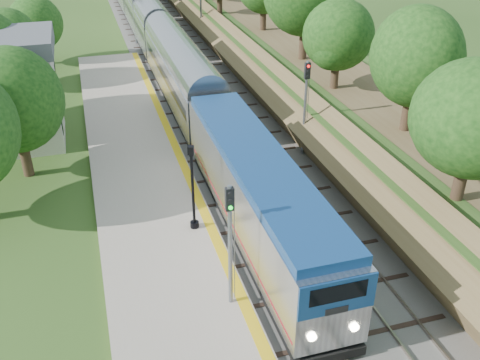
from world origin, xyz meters
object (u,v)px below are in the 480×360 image
object	(u,v)px
signal_gantry	(167,1)
signal_platform	(230,234)
lamppost_far	(193,193)
train	(147,21)
signal_farside	(306,99)

from	to	relation	value
signal_gantry	signal_platform	distance (m)	46.93
lamppost_far	signal_platform	distance (m)	6.53
signal_gantry	train	xyz separation A→B (m)	(-2.47, 0.95, -2.42)
train	lamppost_far	distance (m)	41.35
train	signal_farside	xyz separation A→B (m)	(6.20, -34.01, 1.84)
train	lamppost_far	size ratio (longest dim) A/B	21.36
signal_platform	signal_farside	distance (m)	16.33
signal_gantry	signal_platform	xyz separation A→B (m)	(-5.37, -46.62, -0.68)
train	signal_farside	size ratio (longest dim) A/B	15.74
lamppost_far	signal_farside	size ratio (longest dim) A/B	0.74
signal_gantry	signal_platform	size ratio (longest dim) A/B	1.37
lamppost_far	signal_platform	xyz separation A→B (m)	(0.30, -6.34, 1.54)
train	signal_platform	bearing A→B (deg)	-93.49
signal_gantry	lamppost_far	world-z (taller)	signal_gantry
signal_gantry	lamppost_far	distance (m)	40.74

